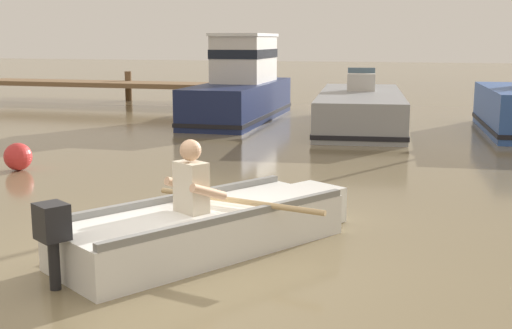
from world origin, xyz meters
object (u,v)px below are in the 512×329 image
object	(u,v)px
rowboat_with_person	(209,226)
moored_boat_navy	(241,88)
mooring_buoy	(18,157)
moored_boat_grey	(360,110)

from	to	relation	value
rowboat_with_person	moored_boat_navy	size ratio (longest dim) A/B	0.59
mooring_buoy	moored_boat_grey	bearing A→B (deg)	56.99
moored_boat_navy	rowboat_with_person	bearing A→B (deg)	-73.87
rowboat_with_person	mooring_buoy	bearing A→B (deg)	146.14
rowboat_with_person	moored_boat_navy	world-z (taller)	moored_boat_navy
rowboat_with_person	moored_boat_grey	distance (m)	10.38
rowboat_with_person	mooring_buoy	distance (m)	5.52
moored_boat_navy	moored_boat_grey	size ratio (longest dim) A/B	0.89
moored_boat_navy	mooring_buoy	bearing A→B (deg)	-99.94
rowboat_with_person	mooring_buoy	xyz separation A→B (m)	(-4.58, 3.07, -0.02)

